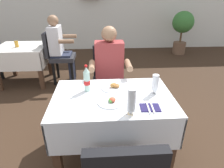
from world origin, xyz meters
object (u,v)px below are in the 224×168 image
Objects in this scene: beer_glass_middle at (155,84)px; napkin_cutlery_set at (150,107)px; seated_diner_far at (110,71)px; background_chair_right at (58,54)px; cola_bottle_primary at (87,80)px; background_patron at (59,46)px; main_dining_table at (113,111)px; beer_glass_left at (131,101)px; plate_far_diner at (113,87)px; background_dining_table at (23,56)px; background_table_tumbler at (17,44)px; plate_near_camera at (111,101)px; potted_plant_corner at (182,27)px; chair_far_diner_seat at (109,78)px.

beer_glass_middle is 0.29m from napkin_cutlery_set.
seated_diner_far is 1.56m from background_chair_right.
background_patron is (-0.61, 1.80, -0.13)m from cola_bottle_primary.
beer_glass_left is (0.13, -0.31, 0.29)m from main_dining_table.
plate_far_diner is at bearing -88.86° from seated_diner_far.
background_dining_table is 7.92× the size of background_table_tumbler.
seated_diner_far is 0.79m from plate_near_camera.
background_table_tumbler is (-1.91, 2.09, 0.05)m from napkin_cutlery_set.
plate_near_camera is (-0.03, -0.12, 0.18)m from main_dining_table.
beer_glass_left is at bearing -53.04° from background_dining_table.
plate_near_camera is at bearing -53.26° from background_dining_table.
beer_glass_left is 2.48m from background_chair_right.
plate_near_camera is 1.05× the size of plate_far_diner.
background_chair_right is at bearing 115.23° from main_dining_table.
background_chair_right is at bearing 124.78° from beer_glass_middle.
background_patron is at bearing 118.48° from napkin_cutlery_set.
beer_glass_middle is (0.41, -0.65, 0.11)m from seated_diner_far.
beer_glass_middle reaches higher than plate_near_camera.
plate_far_diner is 1.18× the size of napkin_cutlery_set.
plate_near_camera is 0.21× the size of potted_plant_corner.
background_chair_right is (-0.91, 1.26, -0.16)m from seated_diner_far.
background_patron is at bearing -151.16° from potted_plant_corner.
plate_far_diner is 4.03m from potted_plant_corner.
main_dining_table is at bearing -49.46° from background_table_tumbler.
cola_bottle_primary reaches higher than beer_glass_left.
beer_glass_middle is at bearing 49.55° from beer_glass_left.
plate_far_diner is 0.97× the size of beer_glass_left.
plate_near_camera is at bearing -91.62° from chair_far_diner_seat.
background_dining_table is at bearing -180.00° from background_patron.
background_patron reaches higher than main_dining_table.
chair_far_diner_seat is at bearing -34.21° from background_table_tumbler.
background_patron is (-0.88, 1.76, -0.02)m from plate_far_diner.
plate_far_diner is at bearing -121.96° from potted_plant_corner.
potted_plant_corner is at bearing 63.99° from beer_glass_middle.
beer_glass_middle reaches higher than napkin_cutlery_set.
beer_glass_middle is at bearing 3.61° from main_dining_table.
background_chair_right is (-1.32, 1.90, -0.27)m from beer_glass_middle.
background_patron is at bearing 0.00° from background_dining_table.
seated_diner_far is at bearing 89.58° from main_dining_table.
plate_near_camera is at bearing -47.85° from cola_bottle_primary.
chair_far_diner_seat is at bearing -127.46° from potted_plant_corner.
cola_bottle_primary is at bearing -71.22° from background_patron.
background_table_tumbler is at bearing 127.81° from cola_bottle_primary.
main_dining_table is 4.19m from potted_plant_corner.
background_chair_right is (-1.04, 2.24, -0.29)m from beer_glass_left.
plate_far_diner reaches higher than plate_near_camera.
napkin_cutlery_set is 0.15× the size of background_patron.
background_dining_table is at bearing 128.83° from main_dining_table.
cola_bottle_primary is 0.32× the size of background_dining_table.
plate_near_camera is 0.28m from plate_far_diner.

